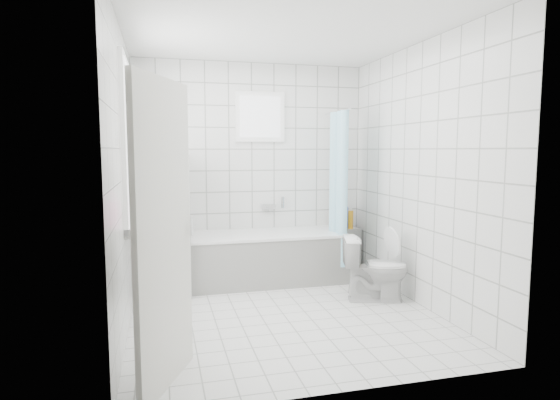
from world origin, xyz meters
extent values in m
plane|color=white|center=(0.00, 0.00, 0.00)|extent=(3.00, 3.00, 0.00)
plane|color=white|center=(0.00, 0.00, 2.60)|extent=(3.00, 3.00, 0.00)
cube|color=white|center=(0.00, 1.50, 1.30)|extent=(2.80, 0.02, 2.60)
cube|color=white|center=(0.00, -1.50, 1.30)|extent=(2.80, 0.02, 2.60)
cube|color=white|center=(-1.40, 0.00, 1.30)|extent=(0.02, 3.00, 2.60)
cube|color=white|center=(1.40, 0.00, 1.30)|extent=(0.02, 3.00, 2.60)
cube|color=white|center=(-1.35, 0.30, 1.60)|extent=(0.01, 0.90, 1.40)
cube|color=white|center=(0.10, 1.46, 1.95)|extent=(0.50, 0.01, 0.50)
cube|color=white|center=(-1.31, 0.30, 0.86)|extent=(0.18, 1.02, 0.08)
cube|color=silver|center=(-1.08, -1.12, 1.00)|extent=(0.37, 0.74, 2.00)
cube|color=white|center=(0.10, 1.12, 0.28)|extent=(1.81, 0.75, 0.55)
cube|color=white|center=(0.10, 1.12, 0.57)|extent=(1.83, 0.77, 0.03)
cube|color=white|center=(-0.88, 1.07, 0.75)|extent=(0.15, 0.85, 1.50)
cube|color=white|center=(1.17, 1.38, 0.28)|extent=(0.40, 0.24, 0.55)
imported|color=white|center=(1.03, 0.16, 0.33)|extent=(0.73, 0.54, 0.67)
cylinder|color=silver|center=(0.95, 1.10, 2.00)|extent=(0.02, 0.80, 0.02)
cube|color=silver|center=(0.20, 1.46, 0.85)|extent=(0.18, 0.06, 0.06)
imported|color=#BA5DB9|center=(-1.30, 0.60, 1.00)|extent=(0.11, 0.11, 0.20)
imported|color=pink|center=(-1.30, -0.09, 1.05)|extent=(0.16, 0.16, 0.30)
imported|color=white|center=(-1.30, 0.47, 1.04)|extent=(0.15, 0.15, 0.28)
imported|color=silver|center=(-1.30, 0.26, 0.98)|extent=(0.16, 0.16, 0.17)
cylinder|color=orange|center=(1.24, 1.31, 0.67)|extent=(0.06, 0.06, 0.23)
cylinder|color=#1CA41B|center=(1.11, 1.31, 0.67)|extent=(0.06, 0.06, 0.23)
cylinder|color=red|center=(1.12, 1.39, 0.65)|extent=(0.06, 0.06, 0.20)
cylinder|color=#1C29E3|center=(1.20, 1.39, 0.69)|extent=(0.06, 0.06, 0.27)
camera|label=1|loc=(-1.10, -4.16, 1.55)|focal=30.00mm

